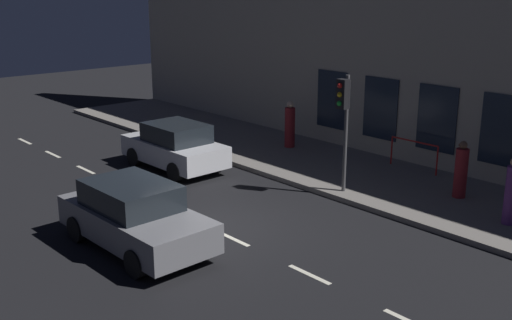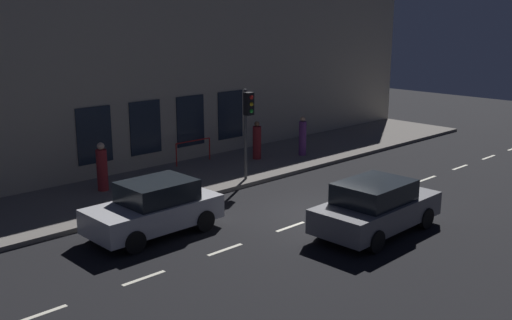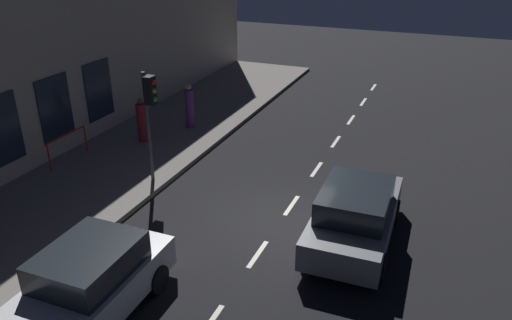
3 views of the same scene
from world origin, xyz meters
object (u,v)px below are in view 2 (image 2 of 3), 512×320
parked_car_1 (155,208)px  pedestrian_0 (102,168)px  pedestrian_1 (257,142)px  pedestrian_2 (303,137)px  parked_car_0 (376,207)px  traffic_light (248,114)px

parked_car_1 → pedestrian_0: (4.55, -0.86, 0.17)m
pedestrian_0 → pedestrian_1: pedestrian_0 is taller
parked_car_1 → pedestrian_2: pedestrian_2 is taller
parked_car_1 → pedestrian_2: (3.31, -10.05, 0.18)m
parked_car_0 → pedestrian_2: 9.34m
pedestrian_0 → pedestrian_2: bearing=167.4°
parked_car_1 → pedestrian_1: 9.14m
traffic_light → parked_car_1: size_ratio=0.87×
parked_car_0 → parked_car_1: bearing=-134.0°
parked_car_1 → pedestrian_1: bearing=-63.2°
pedestrian_2 → traffic_light: bearing=149.2°
parked_car_0 → parked_car_1: size_ratio=1.09×
parked_car_1 → pedestrian_1: size_ratio=2.37×
traffic_light → pedestrian_1: 3.79m
pedestrian_1 → parked_car_0: bearing=112.7°
parked_car_0 → pedestrian_1: 9.22m
parked_car_0 → pedestrian_1: (8.59, -3.37, 0.12)m
pedestrian_0 → traffic_light: bearing=146.8°
pedestrian_2 → pedestrian_0: bearing=125.4°
parked_car_0 → parked_car_1: (4.37, 4.74, -0.00)m
parked_car_0 → pedestrian_0: pedestrian_0 is taller
pedestrian_0 → parked_car_0: bearing=108.6°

